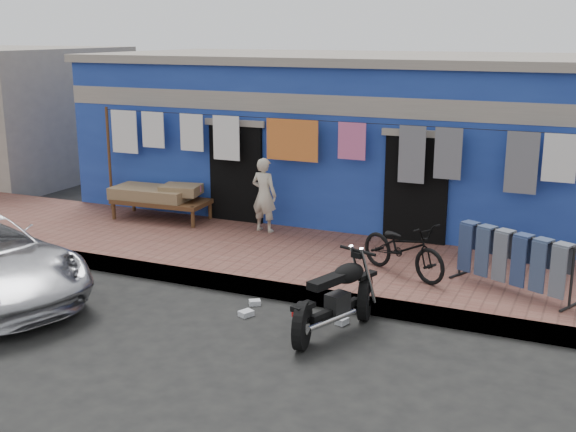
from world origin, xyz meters
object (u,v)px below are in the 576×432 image
object	(u,v)px
motorcycle	(335,296)
bicycle	(404,242)
seated_person	(264,195)
charpoy	(162,202)
jeans_rack	(513,261)

from	to	relation	value
motorcycle	bicycle	bearing A→B (deg)	98.02
seated_person	charpoy	distance (m)	2.25
bicycle	seated_person	bearing A→B (deg)	93.35
charpoy	jeans_rack	bearing A→B (deg)	-11.52
seated_person	charpoy	bearing A→B (deg)	7.10
seated_person	motorcycle	xyz separation A→B (m)	(2.62, -3.28, -0.41)
seated_person	charpoy	world-z (taller)	seated_person
motorcycle	seated_person	bearing A→B (deg)	147.32
seated_person	bicycle	distance (m)	3.28
bicycle	charpoy	bearing A→B (deg)	103.32
bicycle	jeans_rack	size ratio (longest dim) A/B	0.87
bicycle	charpoy	world-z (taller)	bicycle
motorcycle	charpoy	distance (m)	5.83
bicycle	motorcycle	distance (m)	1.98
bicycle	motorcycle	xyz separation A→B (m)	(-0.36, -1.93, -0.24)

